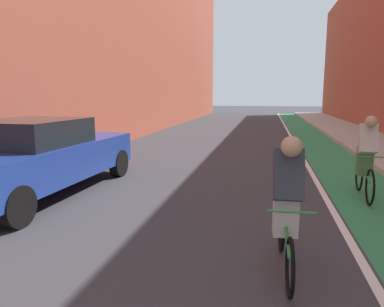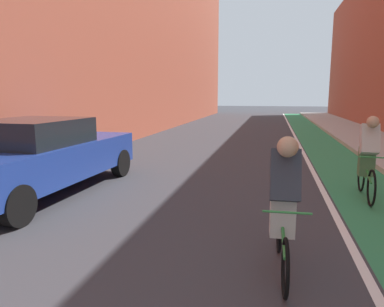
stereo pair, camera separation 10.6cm
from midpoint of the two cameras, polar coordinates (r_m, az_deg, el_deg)
name	(u,v)px [view 2 (the right image)]	position (r m, az deg, el deg)	size (l,w,h in m)	color
ground_plane	(236,144)	(14.50, 7.36, 1.50)	(98.10, 98.10, 0.00)	#38383D
bike_lane_paint	(318,140)	(16.55, 19.88, 2.00)	(1.60, 44.59, 0.00)	#2D8451
lane_divider_stripe	(297,140)	(16.46, 16.77, 2.13)	(0.12, 44.59, 0.00)	white
sidewalk_right	(371,140)	(16.94, 27.14, 1.92)	(2.71, 44.59, 0.14)	#A8A59E
parked_sedan_blue	(41,155)	(7.77, -22.94, -0.26)	(2.10, 4.69, 1.53)	navy
cyclist_mid	(284,200)	(4.12, 15.35, -7.25)	(0.48, 1.65, 1.58)	black
cyclist_trailing	(368,157)	(7.61, 26.94, -0.56)	(0.48, 1.73, 1.62)	black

